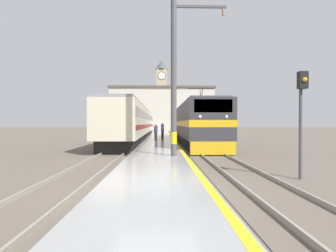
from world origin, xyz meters
TOP-DOWN VIEW (x-y plane):
  - ground_plane at (0.00, 30.00)m, footprint 200.00×200.00m
  - platform at (0.00, 25.00)m, footprint 3.03×140.00m
  - rail_track_near at (3.30, 25.00)m, footprint 2.83×140.00m
  - rail_track_far at (-2.86, 25.00)m, footprint 2.83×140.00m
  - locomotive_train at (3.30, 17.47)m, footprint 2.92×19.07m
  - passenger_train at (-2.86, 25.15)m, footprint 2.92×33.70m
  - catenary_mast at (0.88, 5.57)m, footprint 2.80×0.31m
  - person_on_platform at (-0.33, 16.76)m, footprint 0.34×0.34m
  - second_waiting_passenger at (0.31, 19.65)m, footprint 0.34×0.34m
  - clock_tower at (0.32, 72.98)m, footprint 3.93×3.93m
  - station_building at (0.42, 63.57)m, footprint 27.76×8.81m
  - signal_post at (5.12, 1.51)m, footprint 0.30×0.39m

SIDE VIEW (x-z plane):
  - ground_plane at x=0.00m, z-range 0.00..0.00m
  - rail_track_near at x=3.30m, z-range -0.05..0.11m
  - rail_track_far at x=-2.86m, z-range -0.05..0.11m
  - platform at x=0.00m, z-range 0.00..0.36m
  - person_on_platform at x=-0.33m, z-range 0.40..2.02m
  - second_waiting_passenger at x=0.31m, z-range 0.41..2.18m
  - locomotive_train at x=3.30m, z-range -0.44..4.30m
  - passenger_train at x=-2.86m, z-range 0.15..3.94m
  - signal_post at x=5.12m, z-range 0.66..4.46m
  - catenary_mast at x=0.88m, z-range 0.31..8.61m
  - station_building at x=0.42m, z-range 0.02..11.74m
  - clock_tower at x=0.32m, z-range 0.66..22.09m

